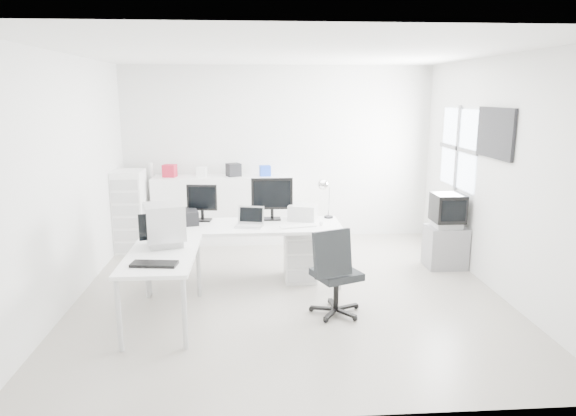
{
  "coord_description": "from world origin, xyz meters",
  "views": [
    {
      "loc": [
        -0.42,
        -5.86,
        2.36
      ],
      "look_at": [
        0.0,
        0.2,
        1.0
      ],
      "focal_mm": 32.0,
      "sensor_mm": 36.0,
      "label": 1
    }
  ],
  "objects": [
    {
      "name": "left_wall",
      "position": [
        -2.5,
        0.0,
        1.4
      ],
      "size": [
        0.02,
        5.0,
        2.8
      ],
      "primitive_type": "cube",
      "color": "silver",
      "rests_on": "floor"
    },
    {
      "name": "ceiling",
      "position": [
        0.0,
        0.0,
        2.8
      ],
      "size": [
        5.0,
        5.0,
        0.01
      ],
      "primitive_type": "cube",
      "color": "white",
      "rests_on": "back_wall"
    },
    {
      "name": "crt_monitor",
      "position": [
        -1.38,
        -0.46,
        0.95
      ],
      "size": [
        0.44,
        0.44,
        0.41
      ],
      "primitive_type": null,
      "rotation": [
        0.0,
        0.0,
        0.3
      ],
      "color": "#B7B7BA",
      "rests_on": "side_desk"
    },
    {
      "name": "right_wall",
      "position": [
        2.5,
        0.0,
        1.4
      ],
      "size": [
        0.02,
        5.0,
        2.8
      ],
      "primitive_type": "cube",
      "color": "silver",
      "rests_on": "floor"
    },
    {
      "name": "white_keyboard",
      "position": [
        0.12,
        0.24,
        0.76
      ],
      "size": [
        0.46,
        0.23,
        0.02
      ],
      "primitive_type": "cube",
      "rotation": [
        0.0,
        0.0,
        0.22
      ],
      "color": "silver",
      "rests_on": "main_desk"
    },
    {
      "name": "filing_cabinet",
      "position": [
        -2.28,
        1.85,
        0.62
      ],
      "size": [
        0.43,
        0.52,
        1.24
      ],
      "primitive_type": "cube",
      "color": "silver",
      "rests_on": "floor"
    },
    {
      "name": "side_desk",
      "position": [
        -1.38,
        -0.71,
        0.38
      ],
      "size": [
        0.7,
        1.4,
        0.75
      ],
      "primitive_type": null,
      "color": "silver",
      "rests_on": "floor"
    },
    {
      "name": "lcd_monitor_large",
      "position": [
        -0.18,
        0.64,
        1.03
      ],
      "size": [
        0.54,
        0.22,
        0.56
      ],
      "primitive_type": null,
      "rotation": [
        0.0,
        0.0,
        -0.0
      ],
      "color": "black",
      "rests_on": "main_desk"
    },
    {
      "name": "sideboard",
      "position": [
        -0.92,
        2.24,
        0.54
      ],
      "size": [
        2.15,
        0.54,
        1.07
      ],
      "primitive_type": "cube",
      "color": "silver",
      "rests_on": "floor"
    },
    {
      "name": "window",
      "position": [
        2.48,
        1.2,
        1.6
      ],
      "size": [
        0.02,
        1.2,
        1.1
      ],
      "primitive_type": null,
      "color": "white",
      "rests_on": "right_wall"
    },
    {
      "name": "drawer_pedestal",
      "position": [
        0.17,
        0.44,
        0.3
      ],
      "size": [
        0.4,
        0.5,
        0.6
      ],
      "primitive_type": "cube",
      "color": "silver",
      "rests_on": "floor"
    },
    {
      "name": "tv_cabinet",
      "position": [
        2.22,
        0.77,
        0.29
      ],
      "size": [
        0.53,
        0.43,
        0.57
      ],
      "primitive_type": "cube",
      "color": "slate",
      "rests_on": "floor"
    },
    {
      "name": "clutter_box_d",
      "position": [
        -0.22,
        2.24,
        1.16
      ],
      "size": [
        0.18,
        0.17,
        0.17
      ],
      "primitive_type": "cube",
      "rotation": [
        0.0,
        0.0,
        0.14
      ],
      "color": "blue",
      "rests_on": "sideboard"
    },
    {
      "name": "clutter_box_c",
      "position": [
        -0.72,
        2.24,
        1.18
      ],
      "size": [
        0.26,
        0.25,
        0.2
      ],
      "primitive_type": "cube",
      "rotation": [
        0.0,
        0.0,
        0.44
      ],
      "color": "black",
      "rests_on": "sideboard"
    },
    {
      "name": "laser_printer",
      "position": [
        0.22,
        0.61,
        0.85
      ],
      "size": [
        0.42,
        0.39,
        0.2
      ],
      "primitive_type": "cube",
      "rotation": [
        0.0,
        0.0,
        -0.29
      ],
      "color": "#B0B0B0",
      "rests_on": "main_desk"
    },
    {
      "name": "white_mouse",
      "position": [
        0.42,
        0.29,
        0.78
      ],
      "size": [
        0.05,
        0.05,
        0.05
      ],
      "primitive_type": "sphere",
      "color": "silver",
      "rests_on": "main_desk"
    },
    {
      "name": "office_chair",
      "position": [
        0.46,
        -0.67,
        0.5
      ],
      "size": [
        0.75,
        0.75,
        1.0
      ],
      "primitive_type": null,
      "rotation": [
        0.0,
        0.0,
        0.39
      ],
      "color": "#242829",
      "rests_on": "floor"
    },
    {
      "name": "clutter_box_a",
      "position": [
        -1.72,
        2.24,
        1.17
      ],
      "size": [
        0.22,
        0.21,
        0.19
      ],
      "primitive_type": "cube",
      "rotation": [
        0.0,
        0.0,
        -0.19
      ],
      "color": "#AD182E",
      "rests_on": "sideboard"
    },
    {
      "name": "floor",
      "position": [
        0.0,
        0.0,
        0.0
      ],
      "size": [
        5.0,
        5.0,
        0.01
      ],
      "primitive_type": "cube",
      "color": "beige",
      "rests_on": "ground"
    },
    {
      "name": "main_desk",
      "position": [
        -0.53,
        0.39,
        0.38
      ],
      "size": [
        2.4,
        0.8,
        0.75
      ],
      "primitive_type": null,
      "color": "silver",
      "rests_on": "floor"
    },
    {
      "name": "crt_tv",
      "position": [
        2.22,
        0.77,
        0.8
      ],
      "size": [
        0.5,
        0.48,
        0.45
      ],
      "primitive_type": null,
      "color": "black",
      "rests_on": "tv_cabinet"
    },
    {
      "name": "inkjet_printer",
      "position": [
        -1.38,
        0.49,
        0.84
      ],
      "size": [
        0.57,
        0.49,
        0.17
      ],
      "primitive_type": "cube",
      "rotation": [
        0.0,
        0.0,
        0.24
      ],
      "color": "black",
      "rests_on": "main_desk"
    },
    {
      "name": "desk_lamp",
      "position": [
        0.57,
        0.69,
        1.02
      ],
      "size": [
        0.19,
        0.19,
        0.53
      ],
      "primitive_type": null,
      "rotation": [
        0.0,
        0.0,
        -0.04
      ],
      "color": "silver",
      "rests_on": "main_desk"
    },
    {
      "name": "back_wall",
      "position": [
        0.0,
        2.5,
        1.4
      ],
      "size": [
        5.0,
        0.02,
        2.8
      ],
      "primitive_type": "cube",
      "color": "silver",
      "rests_on": "floor"
    },
    {
      "name": "laptop",
      "position": [
        -0.48,
        0.29,
        0.87
      ],
      "size": [
        0.44,
        0.45,
        0.24
      ],
      "primitive_type": null,
      "rotation": [
        0.0,
        0.0,
        -0.22
      ],
      "color": "#B7B7BA",
      "rests_on": "main_desk"
    },
    {
      "name": "clutter_box_b",
      "position": [
        -1.22,
        2.24,
        1.15
      ],
      "size": [
        0.17,
        0.15,
        0.15
      ],
      "primitive_type": "cube",
      "rotation": [
        0.0,
        0.0,
        -0.15
      ],
      "color": "silver",
      "rests_on": "sideboard"
    },
    {
      "name": "lcd_monitor_small",
      "position": [
        -1.08,
        0.64,
        0.99
      ],
      "size": [
        0.41,
        0.27,
        0.49
      ],
      "primitive_type": null,
      "rotation": [
        0.0,
        0.0,
        -0.14
      ],
      "color": "black",
      "rests_on": "main_desk"
    },
    {
      "name": "wall_picture",
      "position": [
        2.47,
        0.1,
        1.9
      ],
      "size": [
        0.04,
        0.9,
        0.6
      ],
      "primitive_type": null,
      "color": "black",
      "rests_on": "right_wall"
    },
    {
      "name": "black_keyboard",
      "position": [
        -1.38,
        -1.11,
        0.76
      ],
      "size": [
        0.46,
        0.23,
        0.03
      ],
      "primitive_type": "cube",
      "rotation": [
        0.0,
        0.0,
        -0.13
      ],
      "color": "black",
      "rests_on": "side_desk"
    },
    {
      "name": "clutter_bottle",
      "position": [
        -2.02,
        2.28,
        1.18
      ],
      "size": [
        0.07,
        0.07,
        0.22
      ],
      "primitive_type": "cylinder",
      "color": "silver",
      "rests_on": "sideboard"
    }
  ]
}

